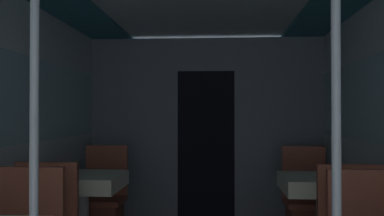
{
  "coord_description": "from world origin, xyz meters",
  "views": [
    {
      "loc": [
        0.15,
        -0.87,
        1.23
      ],
      "look_at": [
        -0.07,
        2.51,
        1.28
      ],
      "focal_mm": 40.0,
      "sensor_mm": 36.0,
      "label": 1
    }
  ],
  "objects_px": {
    "dining_table_left_1": "(83,188)",
    "dining_table_right_1": "(322,190)",
    "support_pole_right_0": "(336,162)",
    "support_pole_left_0": "(34,160)",
    "chair_left_far_1": "(102,215)"
  },
  "relations": [
    {
      "from": "support_pole_left_0",
      "to": "dining_table_right_1",
      "type": "relative_size",
      "value": 2.79
    },
    {
      "from": "support_pole_right_0",
      "to": "support_pole_left_0",
      "type": "bearing_deg",
      "value": 180.0
    },
    {
      "from": "dining_table_left_1",
      "to": "support_pole_right_0",
      "type": "height_order",
      "value": "support_pole_right_0"
    },
    {
      "from": "support_pole_right_0",
      "to": "dining_table_right_1",
      "type": "distance_m",
      "value": 1.78
    },
    {
      "from": "support_pole_left_0",
      "to": "chair_left_far_1",
      "type": "relative_size",
      "value": 2.26
    },
    {
      "from": "support_pole_right_0",
      "to": "dining_table_right_1",
      "type": "bearing_deg",
      "value": 78.47
    },
    {
      "from": "support_pole_left_0",
      "to": "dining_table_right_1",
      "type": "bearing_deg",
      "value": 47.73
    },
    {
      "from": "chair_left_far_1",
      "to": "support_pole_left_0",
      "type": "bearing_deg",
      "value": 98.69
    },
    {
      "from": "chair_left_far_1",
      "to": "dining_table_right_1",
      "type": "height_order",
      "value": "chair_left_far_1"
    },
    {
      "from": "support_pole_left_0",
      "to": "dining_table_left_1",
      "type": "relative_size",
      "value": 2.79
    },
    {
      "from": "chair_left_far_1",
      "to": "support_pole_right_0",
      "type": "bearing_deg",
      "value": 124.25
    },
    {
      "from": "dining_table_left_1",
      "to": "dining_table_right_1",
      "type": "bearing_deg",
      "value": 0.0
    },
    {
      "from": "chair_left_far_1",
      "to": "support_pole_right_0",
      "type": "xyz_separation_m",
      "value": [
        1.54,
        -2.27,
        0.76
      ]
    },
    {
      "from": "support_pole_left_0",
      "to": "dining_table_right_1",
      "type": "distance_m",
      "value": 2.33
    },
    {
      "from": "chair_left_far_1",
      "to": "dining_table_right_1",
      "type": "xyz_separation_m",
      "value": [
        1.89,
        -0.57,
        0.35
      ]
    }
  ]
}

